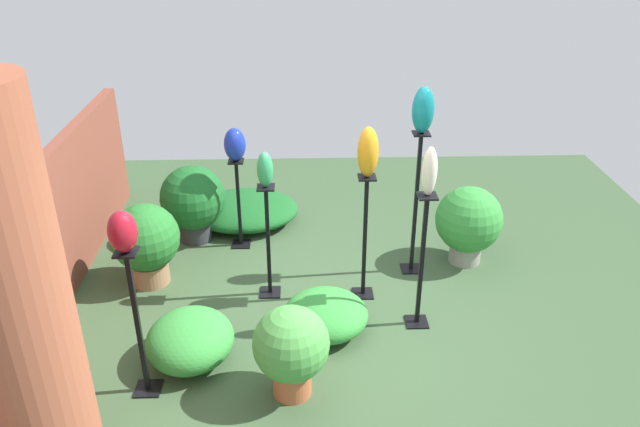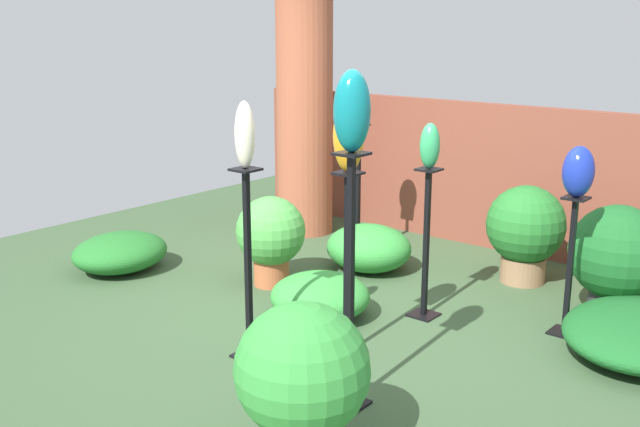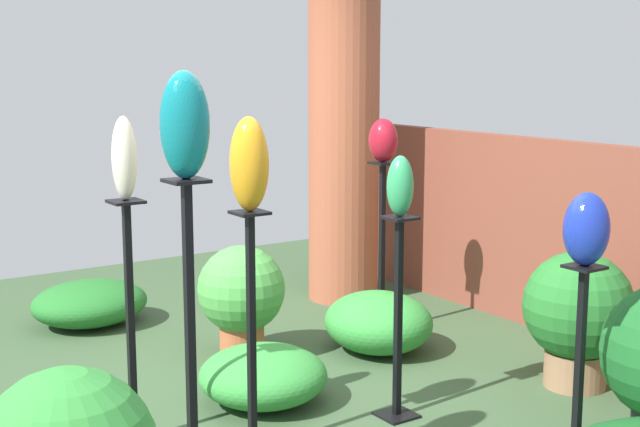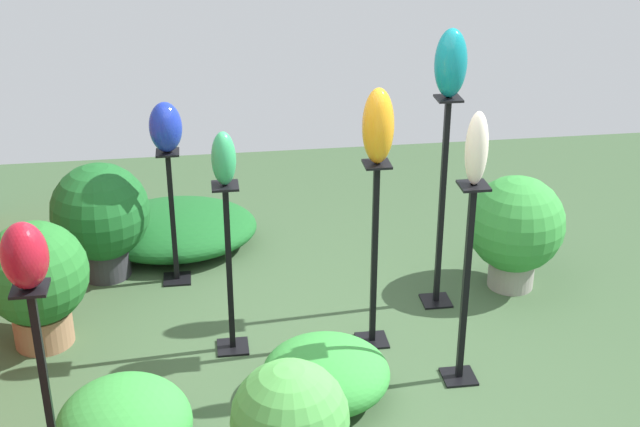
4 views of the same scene
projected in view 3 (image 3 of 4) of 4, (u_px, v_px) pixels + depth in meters
ground_plane at (264, 410)px, 5.09m from camera, size 8.00×8.00×0.00m
brick_wall_back at (568, 240)px, 6.37m from camera, size 5.60×0.12×1.41m
brick_pillar at (344, 136)px, 7.28m from camera, size 0.58×0.58×2.73m
pedestal_teal at (191, 366)px, 3.77m from camera, size 0.20×0.20×1.49m
pedestal_ruby at (382, 255)px, 6.47m from camera, size 0.20×0.20×1.26m
pedestal_jade at (398, 327)px, 4.91m from camera, size 0.20×0.20×1.14m
pedestal_cobalt at (579, 375)px, 4.34m from camera, size 0.20×0.20×1.01m
pedestal_ivory at (131, 333)px, 4.58m from camera, size 0.20×0.20×1.28m
pedestal_amber at (252, 344)px, 4.45m from camera, size 0.20×0.20×1.25m
art_vase_teal at (185, 125)px, 3.60m from camera, size 0.20×0.21×0.44m
art_vase_ruby at (383, 140)px, 6.33m from camera, size 0.22×0.20×0.31m
art_vase_jade at (400, 186)px, 4.78m from camera, size 0.15×0.14×0.33m
art_vase_cobalt at (586, 229)px, 4.22m from camera, size 0.21×0.23×0.35m
art_vase_ivory at (124, 158)px, 4.43m from camera, size 0.13×0.12×0.42m
art_vase_amber at (249, 164)px, 4.29m from camera, size 0.20×0.19×0.46m
potted_plant_mid_left at (578, 312)px, 5.39m from camera, size 0.67×0.67×0.84m
potted_plant_near_pillar at (241, 294)px, 5.92m from camera, size 0.59×0.59×0.77m
foliage_bed_east at (378, 322)px, 6.09m from camera, size 0.78×0.72×0.41m
foliage_bed_west at (90, 303)px, 6.71m from camera, size 0.76×0.87×0.33m
foliage_bed_rear at (263, 375)px, 5.17m from camera, size 0.75×0.75×0.33m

